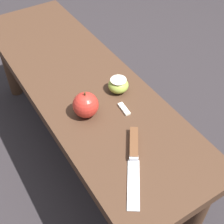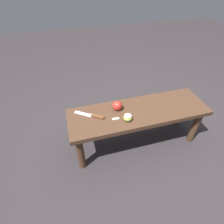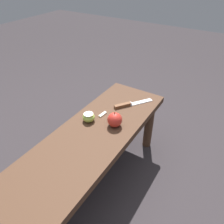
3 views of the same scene
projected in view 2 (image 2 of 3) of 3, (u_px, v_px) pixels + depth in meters
The scene contains 6 objects.
ground_plane at pixel (135, 142), 1.77m from camera, with size 8.00×8.00×0.00m, color #2D282B.
wooden_bench at pixel (138, 116), 1.54m from camera, with size 1.21×0.38×0.42m.
knife at pixel (93, 116), 1.43m from camera, with size 0.23×0.17×0.02m.
apple_whole at pixel (117, 106), 1.48m from camera, with size 0.08×0.08×0.09m.
apple_cut at pixel (128, 118), 1.39m from camera, with size 0.07×0.07×0.05m.
apple_slice_near_knife at pixel (116, 119), 1.41m from camera, with size 0.06×0.02×0.01m.
Camera 2 is at (-0.53, -1.02, 1.40)m, focal length 28.00 mm.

